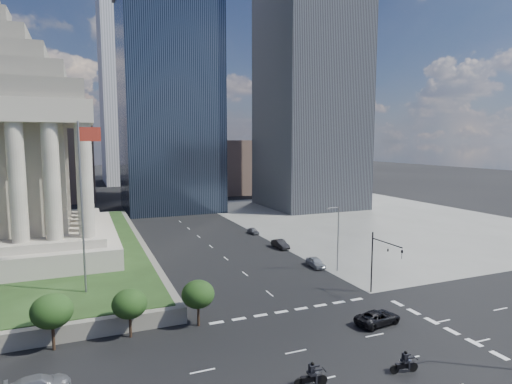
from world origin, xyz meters
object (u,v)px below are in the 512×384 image
suv_grey (38,384)px  motorcycle_trail (311,374)px  pickup_truck (378,317)px  parked_sedan_far (253,231)px  parked_sedan_near (316,262)px  parked_sedan_mid (280,244)px  motorcycle_lead (404,362)px  street_lamp_north (337,235)px  traffic_signal_ne (381,256)px  flagpole (83,198)px

suv_grey → motorcycle_trail: 21.45m
pickup_truck → parked_sedan_far: pickup_truck is taller
parked_sedan_near → parked_sedan_mid: bearing=94.9°
parked_sedan_near → parked_sedan_mid: size_ratio=0.96×
parked_sedan_mid → parked_sedan_far: size_ratio=1.26×
suv_grey → parked_sedan_mid: parked_sedan_mid is taller
parked_sedan_far → motorcycle_lead: 56.74m
parked_sedan_near → motorcycle_lead: (-8.69, -29.75, 0.22)m
parked_sedan_mid → motorcycle_trail: size_ratio=1.64×
motorcycle_lead → street_lamp_north: bearing=77.3°
traffic_signal_ne → suv_grey: bearing=-169.7°
flagpole → motorcycle_trail: bearing=-56.6°
street_lamp_north → parked_sedan_near: size_ratio=2.24×
traffic_signal_ne → pickup_truck: size_ratio=1.51×
suv_grey → motorcycle_lead: (28.53, -8.52, 0.30)m
flagpole → parked_sedan_mid: size_ratio=4.29×
street_lamp_north → parked_sedan_mid: 16.75m
parked_sedan_near → motorcycle_lead: 30.99m
suv_grey → parked_sedan_far: (37.22, 47.56, -0.05)m
parked_sedan_near → pickup_truck: bearing=-97.2°
parked_sedan_mid → motorcycle_lead: motorcycle_lead is taller
parked_sedan_near → motorcycle_trail: bearing=-115.9°
traffic_signal_ne → parked_sedan_far: (-1.00, 40.64, -4.62)m
street_lamp_north → suv_grey: size_ratio=2.13×
suv_grey → parked_sedan_near: parked_sedan_near is taller
street_lamp_north → suv_grey: (-39.05, -18.22, -4.98)m
suv_grey → motorcycle_lead: motorcycle_lead is taller
street_lamp_north → motorcycle_trail: street_lamp_north is taller
street_lamp_north → pickup_truck: size_ratio=1.89×
suv_grey → pickup_truck: bearing=-97.4°
pickup_truck → flagpole: bearing=51.5°
suv_grey → motorcycle_lead: size_ratio=1.79×
traffic_signal_ne → pickup_truck: traffic_signal_ne is taller
street_lamp_north → parked_sedan_far: (-1.83, 29.34, -5.03)m
traffic_signal_ne → suv_grey: (-38.22, -6.91, -4.57)m
suv_grey → motorcycle_trail: size_ratio=1.65×
parked_sedan_far → motorcycle_trail: 57.53m
parked_sedan_mid → street_lamp_north: bearing=-85.8°
traffic_signal_ne → suv_grey: 39.10m
street_lamp_north → motorcycle_lead: 29.11m
suv_grey → parked_sedan_near: bearing=-68.3°
pickup_truck → suv_grey: 32.74m
flagpole → traffic_signal_ne: size_ratio=2.50×
suv_grey → parked_sedan_far: size_ratio=1.27×
motorcycle_trail → motorcycle_lead: bearing=-0.4°
street_lamp_north → suv_grey: 43.37m
street_lamp_north → motorcycle_trail: (-18.91, -25.59, -4.60)m
flagpole → parked_sedan_far: (33.33, 30.34, -12.49)m
parked_sedan_far → motorcycle_trail: bearing=-109.8°
flagpole → suv_grey: (-3.89, -17.22, -12.43)m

